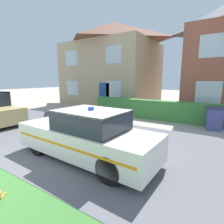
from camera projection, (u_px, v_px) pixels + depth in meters
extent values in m
cube|color=#5B5B60|center=(81.00, 138.00, 7.16)|extent=(28.00, 6.06, 0.01)
cube|color=#3D7F38|center=(155.00, 110.00, 10.54)|extent=(8.30, 0.64, 1.14)
cylinder|color=black|center=(71.00, 133.00, 6.67)|extent=(0.68, 0.22, 0.68)
cylinder|color=black|center=(37.00, 144.00, 5.53)|extent=(0.68, 0.22, 0.68)
cylinder|color=black|center=(137.00, 150.00, 5.10)|extent=(0.68, 0.22, 0.68)
cylinder|color=black|center=(109.00, 170.00, 3.96)|extent=(0.68, 0.22, 0.68)
cube|color=silver|center=(85.00, 140.00, 5.27)|extent=(4.58, 1.77, 0.76)
cube|color=#232833|center=(91.00, 120.00, 5.00)|extent=(1.98, 1.51, 0.56)
cube|color=silver|center=(91.00, 111.00, 4.95)|extent=(1.98, 1.51, 0.04)
cube|color=orange|center=(101.00, 132.00, 5.91)|extent=(4.29, 0.17, 0.07)
cube|color=orange|center=(64.00, 146.00, 4.61)|extent=(4.29, 0.17, 0.07)
cylinder|color=blue|center=(91.00, 109.00, 4.94)|extent=(0.18, 0.18, 0.09)
cylinder|color=orange|center=(3.00, 195.00, 3.59)|extent=(0.14, 0.17, 0.03)
cylinder|color=black|center=(18.00, 118.00, 9.39)|extent=(0.62, 0.20, 0.62)
cube|color=tan|center=(112.00, 74.00, 17.47)|extent=(8.15, 6.61, 5.72)
pyramid|color=brown|center=(112.00, 33.00, 16.76)|extent=(8.56, 6.94, 2.02)
cube|color=navy|center=(104.00, 96.00, 14.35)|extent=(1.00, 0.02, 2.10)
cube|color=silver|center=(72.00, 88.00, 16.15)|extent=(1.40, 0.02, 1.30)
cube|color=silver|center=(113.00, 89.00, 13.77)|extent=(1.40, 0.02, 1.30)
cube|color=silver|center=(71.00, 58.00, 15.66)|extent=(1.40, 0.02, 1.30)
cube|color=silver|center=(113.00, 55.00, 13.29)|extent=(1.40, 0.02, 1.30)
cube|color=silver|center=(208.00, 92.00, 10.46)|extent=(1.40, 0.02, 1.30)
cube|color=silver|center=(213.00, 46.00, 9.98)|extent=(1.40, 0.02, 1.30)
cube|color=#474C8C|center=(214.00, 120.00, 8.27)|extent=(0.75, 0.77, 0.99)
cube|color=navy|center=(215.00, 108.00, 8.17)|extent=(0.79, 0.81, 0.10)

